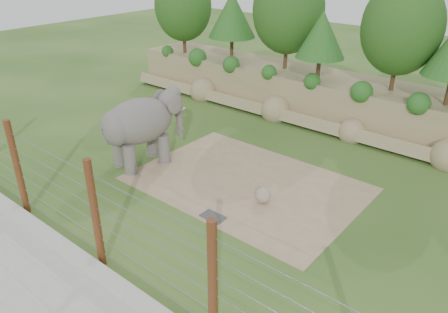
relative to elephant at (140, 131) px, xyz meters
The scene contains 9 objects.
ground 5.14m from the elephant, 15.76° to the right, with size 90.00×90.00×0.00m, color #2C571A.
back_embankment 12.71m from the elephant, 65.24° to the left, with size 30.00×5.52×8.77m.
dirt_patch 5.69m from the elephant, 18.13° to the left, with size 10.00×7.00×0.02m, color #A08160.
drain_grate 6.13m from the elephant, 12.88° to the right, with size 1.00×0.60×0.03m, color #262628.
elephant is the anchor object (origin of this frame).
stone_ball 6.83m from the elephant, ahead, with size 0.68×0.68×0.68m, color gray.
retaining_wall 7.98m from the elephant, 53.61° to the right, with size 26.00×0.35×0.50m, color #B7B5A9.
walkway 9.68m from the elephant, 60.77° to the right, with size 26.00×4.00×0.01m, color #B7B5A9.
barrier_fence 7.45m from the elephant, 51.33° to the right, with size 20.26×0.26×4.00m.
Camera 1 is at (10.66, -10.89, 9.91)m, focal length 35.00 mm.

